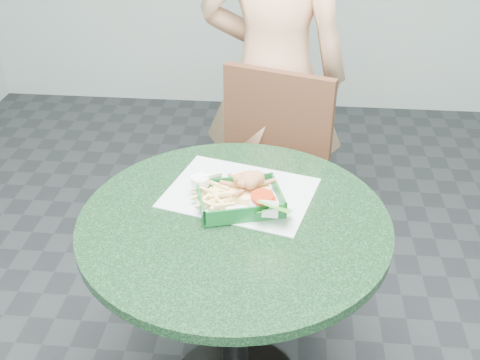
# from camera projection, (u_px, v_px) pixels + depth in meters

# --- Properties ---
(cafe_table) EXTENTS (0.90, 0.90, 0.75)m
(cafe_table) POSITION_uv_depth(u_px,v_px,m) (235.00, 268.00, 1.71)
(cafe_table) COLOR black
(cafe_table) RESTS_ON floor
(dining_chair) EXTENTS (0.46, 0.46, 0.93)m
(dining_chair) POSITION_uv_depth(u_px,v_px,m) (274.00, 175.00, 2.25)
(dining_chair) COLOR brown
(dining_chair) RESTS_ON floor
(diner_person) EXTENTS (0.73, 0.52, 1.88)m
(diner_person) POSITION_uv_depth(u_px,v_px,m) (274.00, 53.00, 2.28)
(diner_person) COLOR tan
(diner_person) RESTS_ON floor
(placemat) EXTENTS (0.50, 0.42, 0.00)m
(placemat) POSITION_uv_depth(u_px,v_px,m) (240.00, 198.00, 1.73)
(placemat) COLOR silver
(placemat) RESTS_ON cafe_table
(food_basket) EXTENTS (0.24, 0.17, 0.05)m
(food_basket) POSITION_uv_depth(u_px,v_px,m) (240.00, 207.00, 1.66)
(food_basket) COLOR #0F5822
(food_basket) RESTS_ON placemat
(crab_sandwich) EXTENTS (0.13, 0.13, 0.08)m
(crab_sandwich) POSITION_uv_depth(u_px,v_px,m) (252.00, 191.00, 1.67)
(crab_sandwich) COLOR #E3C170
(crab_sandwich) RESTS_ON food_basket
(fries_pile) EXTENTS (0.13, 0.13, 0.04)m
(fries_pile) POSITION_uv_depth(u_px,v_px,m) (215.00, 197.00, 1.66)
(fries_pile) COLOR #F4CE78
(fries_pile) RESTS_ON food_basket
(sauce_ramekin) EXTENTS (0.06, 0.06, 0.03)m
(sauce_ramekin) POSITION_uv_depth(u_px,v_px,m) (209.00, 181.00, 1.72)
(sauce_ramekin) COLOR white
(sauce_ramekin) RESTS_ON food_basket
(garnish_cup) EXTENTS (0.12, 0.12, 0.05)m
(garnish_cup) POSITION_uv_depth(u_px,v_px,m) (261.00, 213.00, 1.59)
(garnish_cup) COLOR white
(garnish_cup) RESTS_ON food_basket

